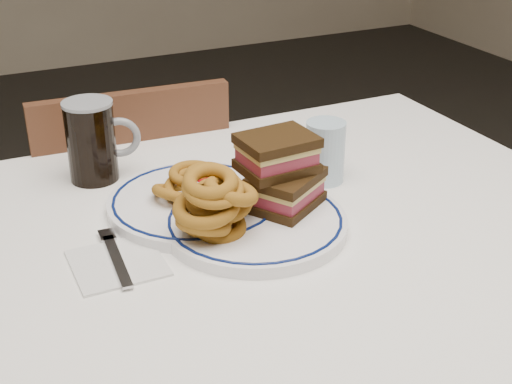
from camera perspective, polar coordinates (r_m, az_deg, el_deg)
name	(u,v)px	position (r m, az deg, el deg)	size (l,w,h in m)	color
dining_table	(222,295)	(1.12, -2.78, -8.25)	(1.27, 0.87, 0.75)	white
chair_far	(132,240)	(1.65, -9.88, -3.81)	(0.41, 0.41, 0.85)	#492A17
main_plate	(255,223)	(1.08, -0.08, -2.46)	(0.28, 0.28, 0.02)	white
reuben_sandwich	(281,172)	(1.09, 2.05, 1.65)	(0.14, 0.13, 0.11)	black
onion_rings_main	(214,204)	(1.02, -3.42, -0.96)	(0.14, 0.12, 0.12)	brown
ketchup_ramekin	(211,186)	(1.13, -3.64, 0.50)	(0.06, 0.06, 0.04)	silver
beer_mug	(93,140)	(1.25, -12.92, 4.06)	(0.13, 0.09, 0.14)	black
water_glass	(325,152)	(1.22, 5.55, 3.22)	(0.07, 0.07, 0.11)	#ABC9DD
far_plate	(196,202)	(1.14, -4.81, -0.83)	(0.28, 0.28, 0.02)	white
onion_rings_far	(194,184)	(1.13, -5.01, 0.68)	(0.14, 0.14, 0.09)	brown
napkin_fork	(117,262)	(1.02, -11.06, -5.49)	(0.12, 0.16, 0.01)	silver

